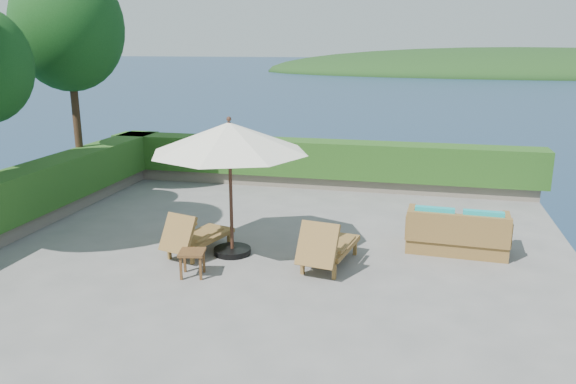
% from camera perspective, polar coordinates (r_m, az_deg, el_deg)
% --- Properties ---
extents(ground, '(12.00, 12.00, 0.00)m').
position_cam_1_polar(ground, '(11.06, -2.48, -6.45)').
color(ground, gray).
rests_on(ground, ground).
extents(foundation, '(12.00, 12.00, 3.00)m').
position_cam_1_polar(foundation, '(11.72, -2.39, -13.54)').
color(foundation, '#574E45').
rests_on(foundation, ocean).
extents(offshore_island, '(126.00, 57.60, 12.60)m').
position_cam_1_polar(offshore_island, '(151.71, 22.07, 11.10)').
color(offshore_island, black).
rests_on(offshore_island, ocean).
extents(planter_wall_far, '(12.00, 0.60, 0.36)m').
position_cam_1_polar(planter_wall_far, '(16.23, 2.85, 1.14)').
color(planter_wall_far, gray).
rests_on(planter_wall_far, ground).
extents(planter_wall_left, '(0.60, 12.00, 0.36)m').
position_cam_1_polar(planter_wall_left, '(13.56, -25.95, -3.14)').
color(planter_wall_left, gray).
rests_on(planter_wall_left, ground).
extents(hedge_far, '(12.40, 0.90, 1.00)m').
position_cam_1_polar(hedge_far, '(16.09, 2.88, 3.46)').
color(hedge_far, '#1C4413').
rests_on(hedge_far, planter_wall_far).
extents(hedge_left, '(0.90, 12.40, 1.00)m').
position_cam_1_polar(hedge_left, '(13.39, -26.27, -0.41)').
color(hedge_left, '#1C4413').
rests_on(hedge_left, planter_wall_left).
extents(tree_far, '(2.80, 2.80, 6.03)m').
position_cam_1_polar(tree_far, '(15.81, -21.46, 15.26)').
color(tree_far, '#3A2616').
rests_on(tree_far, ground).
extents(patio_umbrella, '(3.05, 3.05, 2.71)m').
position_cam_1_polar(patio_umbrella, '(10.60, -5.98, 5.39)').
color(patio_umbrella, black).
rests_on(patio_umbrella, ground).
extents(lounge_left, '(1.07, 1.71, 0.92)m').
position_cam_1_polar(lounge_left, '(11.14, -9.43, -4.40)').
color(lounge_left, olive).
rests_on(lounge_left, ground).
extents(lounge_right, '(0.99, 1.82, 0.99)m').
position_cam_1_polar(lounge_right, '(10.38, 4.02, -5.49)').
color(lounge_right, olive).
rests_on(lounge_right, ground).
extents(side_table, '(0.52, 0.52, 0.47)m').
position_cam_1_polar(side_table, '(10.12, -9.72, -6.39)').
color(side_table, brown).
rests_on(side_table, ground).
extents(wicker_loveseat, '(2.01, 1.11, 0.96)m').
position_cam_1_polar(wicker_loveseat, '(11.62, 16.78, -4.08)').
color(wicker_loveseat, olive).
rests_on(wicker_loveseat, ground).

